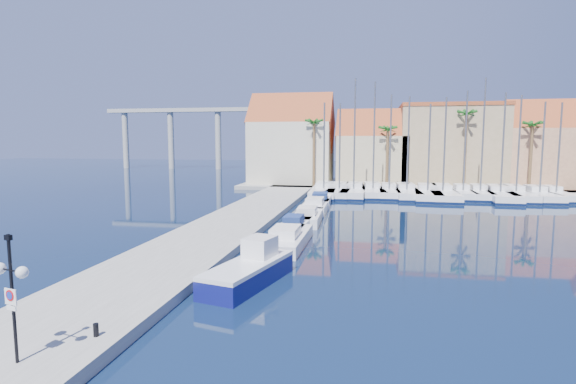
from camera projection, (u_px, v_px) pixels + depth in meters
name	position (u px, v px, depth m)	size (l,w,h in m)	color
ground	(326.00, 289.00, 20.99)	(260.00, 260.00, 0.00)	black
quay_west	(231.00, 224.00, 35.79)	(6.00, 77.00, 0.50)	gray
shore_north	(427.00, 186.00, 66.01)	(54.00, 16.00, 0.50)	gray
lamp_post	(11.00, 279.00, 12.80)	(1.27, 0.56, 3.82)	black
bollard	(96.00, 330.00, 14.82)	(0.18, 0.18, 0.44)	black
fishing_boat	(250.00, 270.00, 21.77)	(3.42, 6.34, 2.11)	navy
motorboat_west_0	(287.00, 238.00, 29.52)	(2.38, 7.38, 1.40)	white
motorboat_west_1	(295.00, 226.00, 33.81)	(1.97, 5.71, 1.40)	white
motorboat_west_2	(308.00, 216.00, 38.10)	(2.40, 6.82, 1.40)	white
motorboat_west_3	(315.00, 206.00, 44.08)	(2.42, 7.24, 1.40)	white
motorboat_west_4	(320.00, 200.00, 48.37)	(2.47, 6.82, 1.40)	white
sailboat_0	(324.00, 191.00, 56.31)	(3.45, 11.61, 11.46)	white
sailboat_1	(340.00, 191.00, 55.93)	(3.14, 10.65, 11.36)	white
sailboat_2	(354.00, 191.00, 55.87)	(3.16, 10.97, 14.31)	white
sailboat_3	(372.00, 191.00, 56.10)	(3.53, 10.28, 13.94)	white
sailboat_4	(389.00, 192.00, 55.19)	(2.56, 9.19, 12.32)	white
sailboat_5	(406.00, 192.00, 54.86)	(3.32, 10.86, 12.08)	white
sailboat_6	(427.00, 193.00, 53.95)	(3.68, 11.59, 11.12)	white
sailboat_7	(442.00, 194.00, 53.69)	(3.32, 11.78, 11.86)	white
sailboat_8	(462.00, 193.00, 53.85)	(2.26, 8.45, 12.64)	white
sailboat_9	(479.00, 193.00, 53.64)	(2.71, 9.02, 14.08)	white
sailboat_10	(499.00, 195.00, 52.67)	(3.78, 11.73, 12.30)	white
sailboat_11	(515.00, 194.00, 52.94)	(3.24, 10.87, 12.05)	white
sailboat_12	(538.00, 195.00, 52.22)	(2.95, 9.84, 11.24)	white
sailboat_13	(554.00, 195.00, 52.23)	(2.86, 8.38, 11.15)	white
building_0	(292.00, 143.00, 67.95)	(12.30, 9.00, 13.50)	beige
building_1	(372.00, 151.00, 65.91)	(10.30, 8.00, 11.00)	tan
building_2	(450.00, 145.00, 64.77)	(14.20, 10.20, 11.50)	tan
building_3	(542.00, 148.00, 61.65)	(10.30, 8.00, 12.00)	tan
palm_0	(314.00, 124.00, 62.05)	(2.60, 2.60, 10.15)	brown
palm_1	(388.00, 131.00, 60.33)	(2.60, 2.60, 9.15)	brown
palm_2	(467.00, 116.00, 58.29)	(2.60, 2.60, 11.15)	brown
palm_3	(533.00, 127.00, 57.00)	(2.60, 2.60, 9.65)	brown
viaduct	(198.00, 126.00, 107.00)	(48.00, 2.20, 14.45)	#9E9E99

